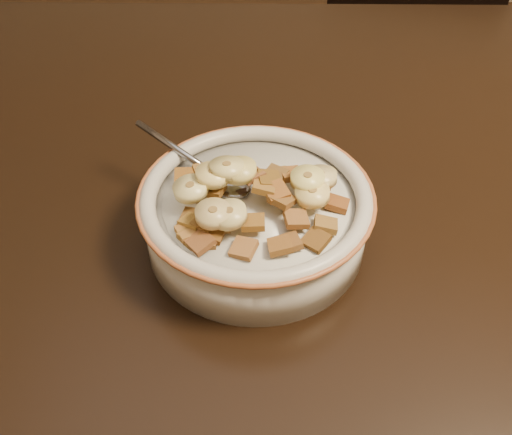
{
  "coord_description": "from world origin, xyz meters",
  "views": [
    {
      "loc": [
        -0.18,
        -0.5,
        1.15
      ],
      "look_at": [
        -0.19,
        -0.11,
        0.78
      ],
      "focal_mm": 40.0,
      "sensor_mm": 36.0,
      "label": 1
    }
  ],
  "objects_px": {
    "spoon": "(228,184)",
    "chair": "(408,130)",
    "cereal_bowl": "(256,221)",
    "table": "(425,188)"
  },
  "relations": [
    {
      "from": "table",
      "to": "chair",
      "type": "distance_m",
      "value": 0.64
    },
    {
      "from": "table",
      "to": "cereal_bowl",
      "type": "relative_size",
      "value": 6.69
    },
    {
      "from": "spoon",
      "to": "chair",
      "type": "bearing_deg",
      "value": -172.06
    },
    {
      "from": "table",
      "to": "spoon",
      "type": "bearing_deg",
      "value": -159.05
    },
    {
      "from": "cereal_bowl",
      "to": "spoon",
      "type": "xyz_separation_m",
      "value": [
        -0.03,
        0.02,
        0.03
      ]
    },
    {
      "from": "table",
      "to": "spoon",
      "type": "xyz_separation_m",
      "value": [
        -0.22,
        -0.09,
        0.07
      ]
    },
    {
      "from": "cereal_bowl",
      "to": "spoon",
      "type": "distance_m",
      "value": 0.04
    },
    {
      "from": "chair",
      "to": "table",
      "type": "bearing_deg",
      "value": -79.55
    },
    {
      "from": "table",
      "to": "cereal_bowl",
      "type": "distance_m",
      "value": 0.22
    },
    {
      "from": "chair",
      "to": "cereal_bowl",
      "type": "distance_m",
      "value": 0.81
    }
  ]
}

